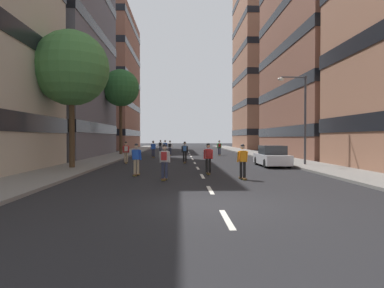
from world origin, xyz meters
TOP-DOWN VIEW (x-y plane):
  - ground_plane at (0.00, 29.94)m, footprint 179.64×179.64m
  - sidewalk_left at (-8.33, 33.68)m, footprint 3.30×82.33m
  - sidewalk_right at (8.33, 33.68)m, footprint 3.30×82.33m
  - lane_markings at (0.00, 30.50)m, footprint 0.16×67.20m
  - building_left_mid at (-16.32, 28.03)m, footprint 12.79×18.61m
  - building_left_far at (-16.32, 55.51)m, footprint 12.79×20.79m
  - building_right_mid at (16.32, 28.03)m, footprint 12.79×20.51m
  - building_right_far at (16.32, 55.51)m, footprint 12.79×16.74m
  - parked_car_near at (5.48, 14.32)m, footprint 1.82×4.40m
  - street_tree_near at (-8.33, 31.29)m, footprint 4.41×4.41m
  - street_tree_mid at (-8.33, 12.34)m, footprint 4.91×4.91m
  - streetlamp_right at (7.63, 14.54)m, footprint 2.13×0.30m
  - skater_0 at (-0.83, 17.97)m, footprint 0.53×0.90m
  - skater_1 at (-4.06, 26.12)m, footprint 0.57×0.92m
  - skater_2 at (0.41, 9.05)m, footprint 0.53×0.90m
  - skater_3 at (-3.94, 37.34)m, footprint 0.55×0.92m
  - skater_4 at (1.92, 6.45)m, footprint 0.56×0.92m
  - skater_5 at (-3.14, 33.77)m, footprint 0.54×0.91m
  - skater_6 at (-5.63, 17.79)m, footprint 0.56×0.92m
  - skater_7 at (-2.40, 29.77)m, footprint 0.56×0.92m
  - skater_8 at (-3.61, 8.38)m, footprint 0.56×0.92m
  - skater_9 at (3.44, 30.40)m, footprint 0.53×0.90m
  - skater_10 at (-1.97, 6.29)m, footprint 0.55×0.92m

SIDE VIEW (x-z plane):
  - ground_plane at x=0.00m, z-range 0.00..0.00m
  - lane_markings at x=0.00m, z-range 0.00..0.01m
  - sidewalk_left at x=-8.33m, z-range 0.00..0.14m
  - sidewalk_right at x=8.33m, z-range 0.00..0.14m
  - parked_car_near at x=5.48m, z-range -0.06..1.46m
  - skater_1 at x=-4.06m, z-range 0.10..1.87m
  - skater_4 at x=1.92m, z-range 0.10..1.87m
  - skater_8 at x=-3.61m, z-range 0.10..1.87m
  - skater_0 at x=-0.83m, z-range 0.13..1.90m
  - skater_2 at x=0.41m, z-range 0.13..1.90m
  - skater_3 at x=-3.94m, z-range 0.13..1.90m
  - skater_5 at x=-3.14m, z-range 0.13..1.90m
  - skater_6 at x=-5.63m, z-range 0.13..1.90m
  - skater_7 at x=-2.40m, z-range 0.13..1.90m
  - skater_9 at x=3.44m, z-range 0.13..1.90m
  - skater_10 at x=-1.97m, z-range 0.13..1.90m
  - streetlamp_right at x=7.63m, z-range 0.89..7.39m
  - street_tree_mid at x=-8.33m, z-range 2.15..11.13m
  - street_tree_near at x=-8.33m, z-range 2.95..13.08m
  - building_left_far at x=-16.32m, z-range 0.09..24.89m
  - building_left_mid at x=-16.32m, z-range 0.09..26.05m
  - building_right_mid at x=16.32m, z-range 0.09..27.55m
  - building_right_far at x=16.32m, z-range 0.09..35.88m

